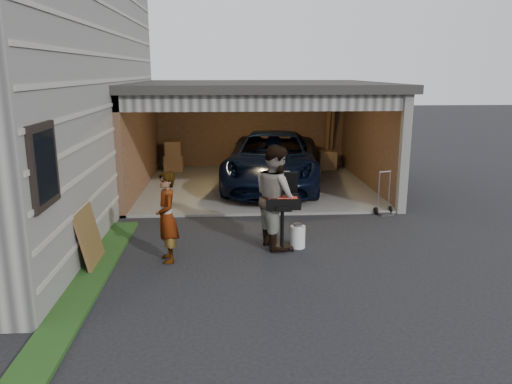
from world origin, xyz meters
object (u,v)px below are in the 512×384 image
bbq_grill (282,205)px  propane_tank (298,237)px  plywood_panel (89,236)px  woman (167,217)px  minivan (273,162)px  man (276,196)px  hand_truck (384,206)px

bbq_grill → propane_tank: bearing=-0.7°
plywood_panel → woman: bearing=6.5°
minivan → plywood_panel: bearing=-114.8°
man → hand_truck: size_ratio=1.89×
propane_tank → hand_truck: size_ratio=0.41×
propane_tank → plywood_panel: size_ratio=0.39×
woman → plywood_panel: size_ratio=1.48×
man → hand_truck: (2.68, 1.95, -0.76)m
woman → plywood_panel: bearing=-100.3°
man → propane_tank: size_ratio=4.60×
bbq_grill → plywood_panel: 3.38m
woman → hand_truck: bearing=102.6°
minivan → woman: (-2.31, -5.43, 0.04)m
minivan → propane_tank: bearing=-82.0°
propane_tank → minivan: bearing=90.1°
woman → plywood_panel: (-1.28, -0.15, -0.26)m
plywood_panel → hand_truck: 6.50m
hand_truck → bbq_grill: bearing=-157.3°
man → plywood_panel: man is taller
minivan → bbq_grill: size_ratio=3.85×
minivan → woman: bearing=-105.1°
hand_truck → plywood_panel: bearing=-171.0°
propane_tank → plywood_panel: bearing=-169.4°
woman → man: size_ratio=0.82×
minivan → hand_truck: 3.68m
plywood_panel → hand_truck: bearing=25.0°
minivan → woman: woman is taller
bbq_grill → propane_tank: size_ratio=3.35×
woman → bbq_grill: (2.02, 0.53, 0.04)m
man → bbq_grill: size_ratio=1.37×
plywood_panel → man: bearing=14.0°
man → woman: bearing=92.2°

